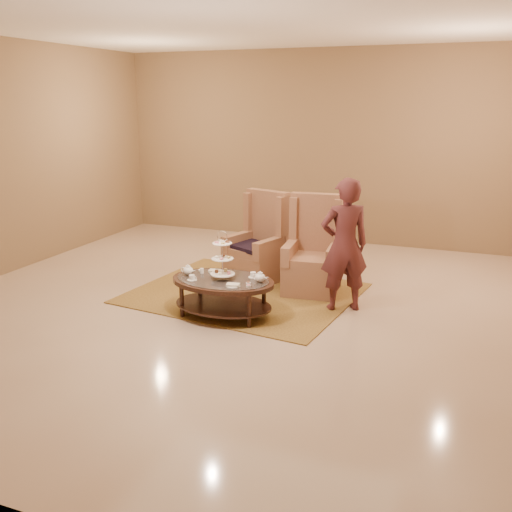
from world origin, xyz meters
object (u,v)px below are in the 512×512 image
at_px(tea_table, 223,286).
at_px(armchair_right, 313,259).
at_px(armchair_left, 259,251).
at_px(person, 344,245).

distance_m(tea_table, armchair_right, 1.56).
bearing_deg(armchair_left, armchair_right, 4.96).
bearing_deg(armchair_right, tea_table, -124.90).
height_order(armchair_right, person, person).
height_order(tea_table, person, person).
relative_size(armchair_left, person, 0.77).
distance_m(tea_table, armchair_left, 1.56).
xyz_separation_m(tea_table, person, (1.32, 0.78, 0.45)).
bearing_deg(armchair_left, tea_table, -68.22).
height_order(armchair_left, person, person).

